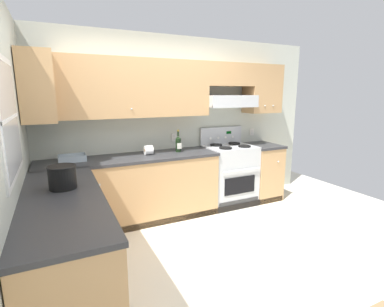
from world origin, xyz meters
TOP-DOWN VIEW (x-y plane):
  - ground_plane at (0.00, 0.00)m, footprint 7.04×7.04m
  - wall_back at (0.39, 1.53)m, footprint 4.68×0.57m
  - wall_left at (-1.59, 0.23)m, footprint 0.47×4.00m
  - counter_back_run at (0.01, 1.24)m, footprint 3.60×0.65m
  - counter_left_run at (-1.24, -0.00)m, footprint 0.63×1.91m
  - stove at (1.19, 1.25)m, footprint 0.76×0.62m
  - wine_bottle at (0.33, 1.28)m, footprint 0.08×0.08m
  - bowl at (-1.09, 1.33)m, footprint 0.32×0.24m
  - bucket at (-1.23, 0.22)m, footprint 0.24×0.24m
  - paper_towel_roll at (-0.12, 1.28)m, footprint 0.11×0.13m

SIDE VIEW (x-z plane):
  - ground_plane at x=0.00m, z-range 0.00..0.00m
  - counter_back_run at x=0.01m, z-range 0.00..0.91m
  - counter_left_run at x=-1.24m, z-range 0.00..0.91m
  - stove at x=1.19m, z-range -0.12..1.08m
  - bowl at x=-1.09m, z-range 0.90..0.97m
  - paper_towel_roll at x=-0.12m, z-range 0.91..1.04m
  - bucket at x=-1.23m, z-range 0.92..1.12m
  - wine_bottle at x=0.33m, z-range 0.87..1.19m
  - wall_left at x=-1.59m, z-range 0.07..2.62m
  - wall_back at x=0.39m, z-range 0.20..2.75m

